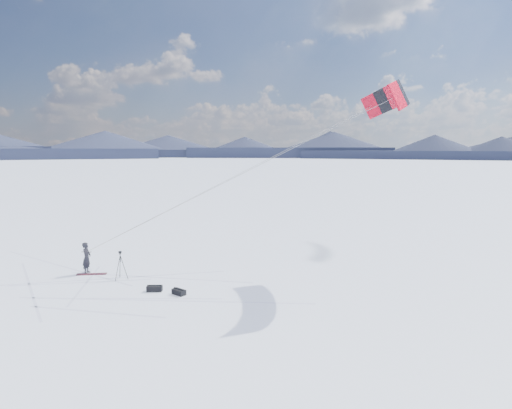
# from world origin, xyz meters

# --- Properties ---
(ground) EXTENTS (1800.00, 1800.00, 0.00)m
(ground) POSITION_xyz_m (0.00, 0.00, 0.00)
(ground) COLOR white
(horizon_hills) EXTENTS (704.84, 706.81, 10.52)m
(horizon_hills) POSITION_xyz_m (-0.00, 0.00, 4.65)
(horizon_hills) COLOR black
(horizon_hills) RESTS_ON ground
(snow_tracks) EXTENTS (17.62, 14.39, 0.01)m
(snow_tracks) POSITION_xyz_m (-0.56, -0.72, 0.00)
(snow_tracks) COLOR #AEB6D6
(snow_tracks) RESTS_ON ground
(snowkiter) EXTENTS (0.46, 0.67, 1.75)m
(snowkiter) POSITION_xyz_m (-2.62, 1.80, 0.00)
(snowkiter) COLOR black
(snowkiter) RESTS_ON ground
(snowboard) EXTENTS (1.64, 0.55, 0.04)m
(snowboard) POSITION_xyz_m (-2.28, 1.57, 0.02)
(snowboard) COLOR maroon
(snowboard) RESTS_ON ground
(tripod) EXTENTS (0.61, 0.69, 1.53)m
(tripod) POSITION_xyz_m (-0.33, 0.85, 0.98)
(tripod) COLOR black
(tripod) RESTS_ON ground
(gear_bag_a) EXTENTS (0.76, 0.40, 0.33)m
(gear_bag_a) POSITION_xyz_m (2.03, -0.99, 0.15)
(gear_bag_a) COLOR black
(gear_bag_a) RESTS_ON ground
(gear_bag_b) EXTENTS (0.76, 0.67, 0.32)m
(gear_bag_b) POSITION_xyz_m (3.33, -1.40, 0.14)
(gear_bag_b) COLOR black
(gear_bag_b) RESTS_ON ground
(power_kite) EXTENTS (17.50, 5.69, 9.16)m
(power_kite) POSITION_xyz_m (13.72, 2.30, 9.49)
(power_kite) COLOR red
(power_kite) RESTS_ON ground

